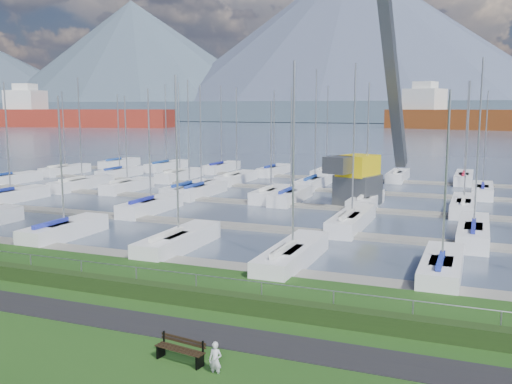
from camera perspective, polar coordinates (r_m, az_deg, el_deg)
The scene contains 13 objects.
path at distance 23.63m, azimuth -13.85°, elevation -12.22°, with size 160.00×2.00×0.04m, color black.
water at distance 281.34m, azimuth 19.07°, elevation 6.21°, with size 800.00×540.00×0.20m, color #465267.
hedge at distance 25.55m, azimuth -10.45°, elevation -9.71°, with size 80.00×0.70×0.70m, color #1D3212.
fence at distance 25.62m, azimuth -10.03°, elevation -7.66°, with size 0.04×0.04×80.00m, color gray.
foothill at distance 351.15m, azimuth 19.67°, elevation 7.58°, with size 900.00×80.00×12.00m, color #455665.
mountains at distance 427.30m, azimuth 21.34°, elevation 13.03°, with size 1190.00×360.00×115.00m.
docks at distance 49.41m, azimuth 6.00°, elevation -1.48°, with size 90.00×41.60×0.25m.
bench_right at distance 19.46m, azimuth -7.54°, elevation -15.37°, with size 1.84×0.69×0.85m.
person at distance 18.52m, azimuth -4.09°, elevation -16.01°, with size 0.43×0.28×1.18m, color #BABAC2.
crane at distance 50.93m, azimuth 11.02°, elevation 4.99°, with size 5.46×13.47×22.35m.
cargo_ship_west at distance 269.91m, azimuth -17.63°, elevation 7.08°, with size 82.52×33.10×21.50m.
cargo_ship_mid at distance 241.55m, azimuth 22.51°, elevation 6.70°, with size 92.61×45.45×21.50m.
sailboat_fleet at distance 52.25m, azimuth 4.22°, elevation 5.18°, with size 75.12×50.11×13.10m.
Camera 1 is at (13.04, -20.90, 8.24)m, focal length 40.00 mm.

